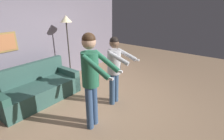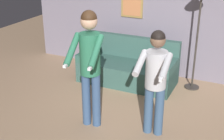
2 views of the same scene
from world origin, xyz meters
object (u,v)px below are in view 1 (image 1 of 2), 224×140
torchiere_lamp (67,28)px  person_standing_left (91,73)px  couch (38,90)px  person_standing_right (115,65)px

torchiere_lamp → person_standing_left: torchiere_lamp is taller
couch → person_standing_left: bearing=-86.6°
person_standing_right → couch: bearing=123.9°
couch → person_standing_right: bearing=-56.1°
person_standing_right → torchiere_lamp: bearing=83.6°
couch → torchiere_lamp: torchiere_lamp is taller
person_standing_left → torchiere_lamp: bearing=60.4°
person_standing_left → person_standing_right: (0.94, 0.19, -0.16)m
torchiere_lamp → person_standing_right: (-0.20, -1.82, -0.65)m
person_standing_left → couch: bearing=93.4°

